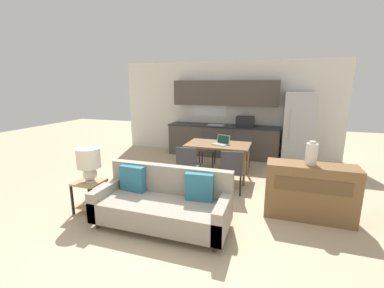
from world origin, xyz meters
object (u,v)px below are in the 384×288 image
(credenza, at_px, (310,191))
(dining_chair_near_right, at_px, (232,169))
(dining_table, at_px, (218,147))
(laptop, at_px, (222,142))
(couch, at_px, (164,203))
(dining_chair_far_right, at_px, (242,149))
(dining_chair_near_left, at_px, (188,165))
(refrigerator, at_px, (298,128))
(table_lamp, at_px, (89,161))
(dining_chair_far_left, at_px, (208,147))
(side_table, at_px, (90,191))
(vase, at_px, (311,154))

(credenza, bearing_deg, dining_chair_near_right, 157.25)
(dining_table, relative_size, laptop, 3.45)
(couch, height_order, dining_chair_far_right, dining_chair_far_right)
(dining_chair_near_left, height_order, laptop, laptop)
(refrigerator, distance_m, table_lamp, 5.15)
(dining_chair_far_left, bearing_deg, table_lamp, -114.07)
(couch, relative_size, dining_chair_far_left, 2.27)
(refrigerator, distance_m, dining_table, 2.45)
(dining_chair_far_right, bearing_deg, laptop, -115.99)
(dining_chair_far_right, height_order, dining_chair_near_left, same)
(table_lamp, height_order, credenza, table_lamp)
(credenza, bearing_deg, dining_chair_near_left, 165.32)
(side_table, xyz_separation_m, laptop, (1.68, 2.20, 0.47))
(dining_chair_far_left, height_order, dining_chair_near_right, same)
(credenza, height_order, laptop, laptop)
(vase, bearing_deg, table_lamp, -164.82)
(side_table, distance_m, dining_chair_far_left, 3.25)
(dining_table, bearing_deg, refrigerator, 45.05)
(dining_chair_near_left, bearing_deg, dining_chair_far_right, -121.39)
(vase, relative_size, dining_chair_far_left, 0.42)
(side_table, xyz_separation_m, vase, (3.30, 0.88, 0.68))
(dining_table, distance_m, dining_chair_far_right, 0.94)
(dining_table, bearing_deg, dining_chair_far_left, 118.95)
(credenza, bearing_deg, vase, 174.30)
(credenza, height_order, vase, vase)
(dining_chair_far_right, bearing_deg, dining_chair_far_left, 177.28)
(credenza, bearing_deg, couch, -156.73)
(vase, bearing_deg, laptop, 140.83)
(dining_table, distance_m, side_table, 2.77)
(dining_chair_near_right, bearing_deg, refrigerator, -124.26)
(refrigerator, relative_size, credenza, 1.43)
(table_lamp, bearing_deg, dining_chair_near_right, 35.25)
(dining_table, relative_size, vase, 3.84)
(refrigerator, height_order, dining_chair_far_right, refrigerator)
(couch, xyz_separation_m, credenza, (2.04, 0.88, 0.10))
(table_lamp, bearing_deg, laptop, 53.25)
(dining_chair_near_right, bearing_deg, couch, 54.45)
(dining_table, distance_m, dining_chair_far_left, 0.94)
(credenza, bearing_deg, side_table, -165.22)
(side_table, height_order, table_lamp, table_lamp)
(table_lamp, distance_m, dining_chair_near_right, 2.49)
(refrigerator, xyz_separation_m, laptop, (-1.64, -1.75, -0.11))
(couch, relative_size, dining_chair_far_right, 2.27)
(vase, bearing_deg, dining_table, 141.54)
(dining_chair_far_right, height_order, laptop, laptop)
(dining_table, height_order, vase, vase)
(couch, xyz_separation_m, dining_chair_far_right, (0.74, 3.04, 0.15))
(dining_chair_far_left, bearing_deg, dining_table, -64.80)
(couch, distance_m, dining_chair_far_left, 3.04)
(refrigerator, relative_size, dining_chair_far_left, 2.17)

